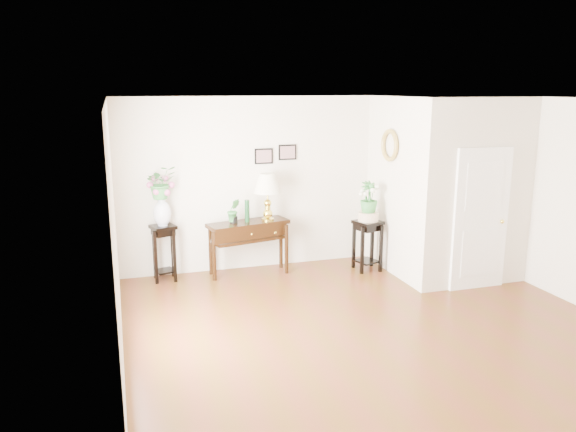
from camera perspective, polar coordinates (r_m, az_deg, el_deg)
name	(u,v)px	position (r m, az deg, el deg)	size (l,w,h in m)	color
floor	(370,325)	(7.29, 8.35, -10.90)	(6.00, 5.50, 0.02)	#5B2A16
ceiling	(378,99)	(6.68, 9.15, 11.66)	(6.00, 5.50, 0.02)	white
wall_back	(301,182)	(9.35, 1.37, 3.51)	(6.00, 0.02, 2.80)	beige
wall_front	(535,296)	(4.64, 23.78, -7.44)	(6.00, 0.02, 2.80)	beige
wall_left	(115,236)	(6.18, -17.17, -1.98)	(0.02, 5.50, 2.80)	beige
wall_right	(574,202)	(8.58, 27.07, 1.23)	(0.02, 5.50, 2.80)	beige
partition	(444,185)	(9.39, 15.58, 3.08)	(1.80, 1.95, 2.80)	beige
door	(481,219)	(8.65, 18.99, -0.33)	(0.90, 0.05, 2.10)	white
art_print_left	(264,156)	(9.09, -2.48, 6.09)	(0.30, 0.02, 0.25)	black
art_print_right	(287,152)	(9.19, -0.06, 6.50)	(0.30, 0.02, 0.25)	black
wall_ornament	(390,145)	(8.94, 10.28, 7.08)	(0.51, 0.51, 0.07)	tan
console_table	(249,248)	(8.99, -4.02, -3.25)	(1.29, 0.43, 0.86)	black
table_lamp	(268,199)	(8.88, -2.09, 1.76)	(0.44, 0.44, 0.76)	gold
green_vase	(247,211)	(8.84, -4.17, 0.48)	(0.07, 0.07, 0.35)	#103317
potted_plant	(234,211)	(8.79, -5.55, 0.47)	(0.20, 0.16, 0.36)	#358039
plant_stand_a	(164,253)	(8.89, -12.46, -3.68)	(0.34, 0.34, 0.87)	black
porcelain_vase	(162,211)	(8.72, -12.67, 0.50)	(0.27, 0.27, 0.47)	silver
lily_arrangement	(161,183)	(8.64, -12.81, 3.25)	(0.45, 0.39, 0.50)	#358039
plant_stand_b	(367,245)	(9.25, 8.05, -2.98)	(0.39, 0.39, 0.83)	black
ceramic_bowl	(368,216)	(9.13, 8.15, 0.00)	(0.33, 0.33, 0.15)	beige
narcissus	(369,198)	(9.07, 8.21, 1.86)	(0.29, 0.29, 0.52)	#358039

